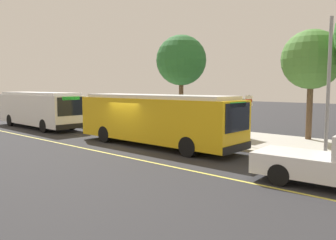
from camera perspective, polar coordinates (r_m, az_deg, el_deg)
ground_plane at (r=19.73m, az=-6.83°, el=-4.32°), size 120.00×120.00×0.00m
sidewalk_curb at (r=24.06m, az=3.95°, el=-2.32°), size 44.00×6.40×0.15m
lane_stripe_center at (r=18.37m, az=-12.00°, el=-5.13°), size 36.00×0.14×0.01m
transit_bus_main at (r=19.28m, az=-2.10°, el=0.33°), size 10.76×2.64×2.95m
transit_bus_second at (r=29.94m, az=-20.98°, el=1.85°), size 10.29×2.88×2.95m
bus_shelter at (r=22.59m, az=8.91°, el=1.81°), size 2.90×1.60×2.48m
waiting_bench at (r=22.49m, az=9.48°, el=-1.50°), size 1.60×0.48×0.95m
route_sign_post at (r=18.89m, az=13.48°, el=1.10°), size 0.44×0.08×2.80m
pedestrian_commuter at (r=22.39m, az=1.95°, el=-0.22°), size 0.24×0.40×1.69m
street_tree_near_shelter at (r=22.62m, az=23.11°, el=9.34°), size 3.62×3.62×6.73m
street_tree_upstreet at (r=26.67m, az=2.26°, el=10.01°), size 3.91×3.91×7.27m
utility_pole at (r=17.09m, az=25.51°, el=4.93°), size 0.16×0.16×6.40m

